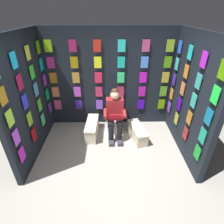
# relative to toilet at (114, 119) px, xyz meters

# --- Properties ---
(ground_plane) EXTENTS (30.00, 30.00, 0.00)m
(ground_plane) POSITION_rel_toilet_xyz_m (0.11, 1.68, -0.33)
(ground_plane) COLOR #9E998E
(display_wall_back) EXTENTS (3.19, 0.14, 2.43)m
(display_wall_back) POSITION_rel_toilet_xyz_m (0.11, -0.41, 0.89)
(display_wall_back) COLOR black
(display_wall_back) RESTS_ON ground
(display_wall_left) EXTENTS (0.14, 2.05, 2.43)m
(display_wall_left) POSITION_rel_toilet_xyz_m (-1.48, 0.66, 0.89)
(display_wall_left) COLOR black
(display_wall_left) RESTS_ON ground
(display_wall_right) EXTENTS (0.14, 2.05, 2.43)m
(display_wall_right) POSITION_rel_toilet_xyz_m (1.70, 0.66, 0.89)
(display_wall_right) COLOR black
(display_wall_right) RESTS_ON ground
(toilet) EXTENTS (0.41, 0.56, 0.77)m
(toilet) POSITION_rel_toilet_xyz_m (0.00, 0.00, 0.00)
(toilet) COLOR white
(toilet) RESTS_ON ground
(person_reading) EXTENTS (0.53, 0.69, 1.19)m
(person_reading) POSITION_rel_toilet_xyz_m (-0.01, 0.23, 0.27)
(person_reading) COLOR maroon
(person_reading) RESTS_ON ground
(comic_longbox_near) EXTENTS (0.30, 0.83, 0.36)m
(comic_longbox_near) POSITION_rel_toilet_xyz_m (0.55, 0.20, -0.14)
(comic_longbox_near) COLOR beige
(comic_longbox_near) RESTS_ON ground
(comic_longbox_far) EXTENTS (0.44, 0.80, 0.32)m
(comic_longbox_far) POSITION_rel_toilet_xyz_m (-0.54, 0.36, -0.17)
(comic_longbox_far) COLOR beige
(comic_longbox_far) RESTS_ON ground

